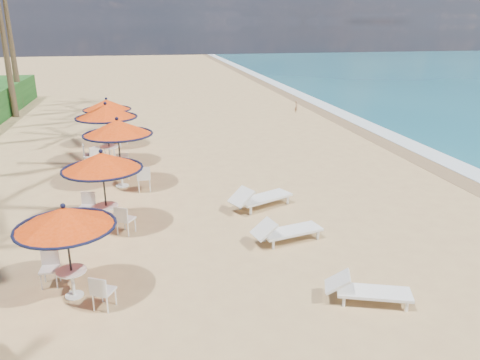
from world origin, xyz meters
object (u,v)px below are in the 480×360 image
(station_1, at_px, (101,171))
(lounger_far, at_px, (259,197))
(station_4, at_px, (108,111))
(lounger_mid, at_px, (285,231))
(station_3, at_px, (104,119))
(station_0, at_px, (66,226))
(lounger_near, at_px, (365,290))
(station_2, at_px, (119,134))

(station_1, distance_m, lounger_far, 5.05)
(station_4, xyz_separation_m, lounger_far, (5.19, -9.39, -1.38))
(lounger_mid, bearing_deg, station_3, 107.80)
(station_1, height_order, station_4, station_1)
(station_0, xyz_separation_m, lounger_mid, (5.39, 1.67, -1.36))
(station_1, height_order, station_3, station_3)
(station_1, distance_m, lounger_near, 7.87)
(station_2, xyz_separation_m, lounger_mid, (4.54, -5.71, -1.65))
(station_2, bearing_deg, lounger_near, -58.87)
(lounger_near, bearing_deg, lounger_mid, 124.42)
(lounger_mid, bearing_deg, station_0, -175.95)
(station_4, relative_size, lounger_far, 1.04)
(station_1, height_order, lounger_far, station_1)
(lounger_near, distance_m, lounger_far, 5.84)
(station_1, xyz_separation_m, station_2, (0.39, 3.75, 0.23))
(station_1, bearing_deg, station_3, 92.79)
(lounger_far, bearing_deg, station_4, 94.43)
(station_0, relative_size, station_3, 0.83)
(station_2, distance_m, lounger_near, 10.54)
(station_2, height_order, station_4, station_2)
(station_1, bearing_deg, lounger_far, 7.13)
(station_4, bearing_deg, station_1, -87.86)
(station_0, relative_size, lounger_near, 1.15)
(station_4, distance_m, lounger_mid, 13.15)
(station_0, height_order, lounger_near, station_0)
(station_1, bearing_deg, station_2, 84.06)
(station_0, relative_size, station_2, 0.85)
(station_1, bearing_deg, station_4, 92.14)
(station_3, relative_size, lounger_mid, 1.27)
(lounger_far, bearing_deg, station_0, -165.79)
(station_1, height_order, lounger_near, station_1)
(station_0, relative_size, station_4, 0.93)
(station_0, bearing_deg, station_2, 83.40)
(station_1, relative_size, station_3, 0.90)
(station_2, height_order, lounger_mid, station_2)
(lounger_near, distance_m, lounger_mid, 3.31)
(station_2, height_order, lounger_far, station_2)
(station_2, relative_size, lounger_mid, 1.24)
(lounger_near, relative_size, lounger_far, 0.84)
(station_0, distance_m, station_3, 10.44)
(station_4, xyz_separation_m, lounger_near, (6.14, -15.15, -1.44))
(station_0, relative_size, lounger_far, 0.97)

